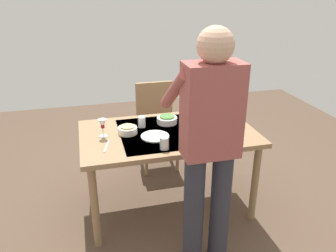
{
  "coord_description": "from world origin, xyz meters",
  "views": [
    {
      "loc": [
        0.65,
        2.53,
        1.91
      ],
      "look_at": [
        0.0,
        0.0,
        0.8
      ],
      "focal_mm": 36.46,
      "sensor_mm": 36.0,
      "label": 1
    }
  ],
  "objects": [
    {
      "name": "water_cup_near_right",
      "position": [
        0.11,
        0.3,
        0.79
      ],
      "size": [
        0.07,
        0.07,
        0.1
      ],
      "primitive_type": "cylinder",
      "color": "silver",
      "rests_on": "dining_table"
    },
    {
      "name": "person_server",
      "position": [
        -0.1,
        0.69,
        0.96
      ],
      "size": [
        0.42,
        0.61,
        1.69
      ],
      "color": "#2D2D38",
      "rests_on": "ground_plane"
    },
    {
      "name": "wine_glass_left",
      "position": [
        0.53,
        -0.03,
        0.85
      ],
      "size": [
        0.07,
        0.07,
        0.15
      ],
      "color": "white",
      "rests_on": "dining_table"
    },
    {
      "name": "table_knife",
      "position": [
        0.53,
        0.16,
        0.75
      ],
      "size": [
        0.07,
        0.2,
        0.0
      ],
      "primitive_type": "cube",
      "rotation": [
        0.0,
        0.0,
        -0.26
      ],
      "color": "silver",
      "rests_on": "dining_table"
    },
    {
      "name": "dinner_plate_far",
      "position": [
        -0.3,
        -0.24,
        0.75
      ],
      "size": [
        0.23,
        0.23,
        0.01
      ],
      "primitive_type": "cylinder",
      "color": "white",
      "rests_on": "dining_table"
    },
    {
      "name": "water_cup_far_left",
      "position": [
        -0.27,
        0.28,
        0.79
      ],
      "size": [
        0.07,
        0.07,
        0.09
      ],
      "primitive_type": "cylinder",
      "color": "silver",
      "rests_on": "dining_table"
    },
    {
      "name": "table_fork",
      "position": [
        -0.5,
        0.29,
        0.75
      ],
      "size": [
        0.04,
        0.18,
        0.0
      ],
      "primitive_type": "cube",
      "rotation": [
        0.0,
        0.0,
        0.14
      ],
      "color": "silver",
      "rests_on": "dining_table"
    },
    {
      "name": "side_bowl_bread",
      "position": [
        0.33,
        -0.05,
        0.78
      ],
      "size": [
        0.16,
        0.16,
        0.07
      ],
      "color": "white",
      "rests_on": "dining_table"
    },
    {
      "name": "wine_bottle",
      "position": [
        -0.55,
        -0.2,
        0.86
      ],
      "size": [
        0.07,
        0.07,
        0.3
      ],
      "color": "black",
      "rests_on": "dining_table"
    },
    {
      "name": "dinner_plate_near",
      "position": [
        0.13,
        0.08,
        0.75
      ],
      "size": [
        0.23,
        0.23,
        0.01
      ],
      "primitive_type": "cylinder",
      "color": "white",
      "rests_on": "dining_table"
    },
    {
      "name": "dining_table",
      "position": [
        0.0,
        0.0,
        0.67
      ],
      "size": [
        1.46,
        0.86,
        0.75
      ],
      "color": "#93704C",
      "rests_on": "ground_plane"
    },
    {
      "name": "side_bowl_salad",
      "position": [
        -0.04,
        -0.18,
        0.78
      ],
      "size": [
        0.18,
        0.18,
        0.07
      ],
      "color": "white",
      "rests_on": "dining_table"
    },
    {
      "name": "ground_plane",
      "position": [
        0.0,
        0.0,
        0.0
      ],
      "size": [
        6.0,
        6.0,
        0.0
      ],
      "primitive_type": "plane",
      "color": "brown"
    },
    {
      "name": "chair_near",
      "position": [
        -0.08,
        -0.81,
        0.53
      ],
      "size": [
        0.4,
        0.4,
        0.91
      ],
      "color": "brown",
      "rests_on": "ground_plane"
    },
    {
      "name": "water_cup_near_left",
      "position": [
        0.2,
        -0.15,
        0.79
      ],
      "size": [
        0.07,
        0.07,
        0.09
      ],
      "primitive_type": "cylinder",
      "color": "silver",
      "rests_on": "dining_table"
    },
    {
      "name": "serving_bowl_pasta",
      "position": [
        -0.32,
        0.06,
        0.78
      ],
      "size": [
        0.3,
        0.3,
        0.07
      ],
      "color": "white",
      "rests_on": "dining_table"
    }
  ]
}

